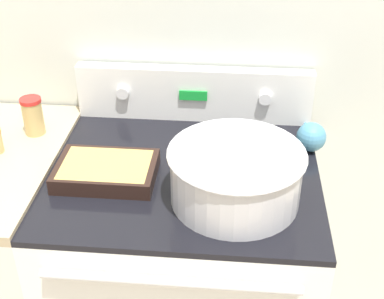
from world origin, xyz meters
TOP-DOWN VIEW (x-y plane):
  - kitchen_wall at (0.00, 0.71)m, footprint 8.00×0.05m
  - stove_range at (0.00, 0.34)m, footprint 0.76×0.71m
  - control_panel at (0.00, 0.65)m, footprint 0.76×0.07m
  - mixing_bowl at (0.14, 0.22)m, footprint 0.35×0.35m
  - casserole_dish at (-0.21, 0.28)m, footprint 0.27×0.19m
  - ladle at (0.37, 0.49)m, footprint 0.09×0.27m
  - spice_jar_red_cap at (-0.49, 0.49)m, footprint 0.06×0.06m

SIDE VIEW (x-z plane):
  - stove_range at x=0.00m, z-range 0.00..0.91m
  - casserole_dish at x=-0.21m, z-range 0.92..0.96m
  - ladle at x=0.37m, z-range 0.91..1.00m
  - spice_jar_red_cap at x=-0.49m, z-range 0.93..1.05m
  - mixing_bowl at x=0.14m, z-range 0.92..1.07m
  - control_panel at x=0.00m, z-range 0.91..1.09m
  - kitchen_wall at x=0.00m, z-range 0.00..2.50m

